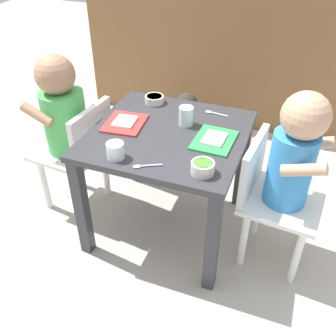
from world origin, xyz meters
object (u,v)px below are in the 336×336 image
dining_table (168,151)px  water_cup_right (115,151)px  food_tray_left (125,123)px  seated_child_right (289,163)px  spoon_by_left_tray (214,113)px  dog (178,122)px  water_cup_left (186,117)px  cereal_bowl_right_side (154,99)px  spoon_by_right_tray (144,166)px  food_tray_right (214,140)px  seated_child_left (66,117)px  veggie_bowl_far (203,167)px

dining_table → water_cup_right: size_ratio=9.40×
dining_table → food_tray_left: bearing=179.8°
seated_child_right → spoon_by_left_tray: seated_child_right is taller
dining_table → dog: bearing=105.1°
food_tray_left → water_cup_right: (0.07, -0.22, 0.02)m
water_cup_left → water_cup_right: 0.34m
dog → water_cup_left: 0.63m
dining_table → dog: 0.64m
cereal_bowl_right_side → spoon_by_right_tray: size_ratio=0.87×
food_tray_right → cereal_bowl_right_side: 0.39m
water_cup_left → cereal_bowl_right_side: size_ratio=0.91×
seated_child_right → cereal_bowl_right_side: seated_child_right is taller
seated_child_left → dog: seated_child_left is taller
water_cup_right → spoon_by_right_tray: 0.12m
veggie_bowl_far → dining_table: bearing=134.1°
dog → veggie_bowl_far: 0.91m
seated_child_left → cereal_bowl_right_side: 0.38m
seated_child_left → veggie_bowl_far: 0.68m
seated_child_right → cereal_bowl_right_side: (-0.59, 0.23, 0.03)m
dining_table → food_tray_left: size_ratio=3.09×
veggie_bowl_far → spoon_by_left_tray: veggie_bowl_far is taller
seated_child_right → food_tray_right: (-0.27, 0.02, 0.02)m
food_tray_left → water_cup_left: size_ratio=2.53×
spoon_by_left_tray → seated_child_right: bearing=-34.3°
cereal_bowl_right_side → seated_child_left: bearing=-146.1°
dining_table → water_cup_right: (-0.11, -0.22, 0.11)m
dining_table → seated_child_right: bearing=-2.3°
dining_table → veggie_bowl_far: (0.19, -0.20, 0.11)m
spoon_by_right_tray → veggie_bowl_far: bearing=10.4°
seated_child_left → water_cup_right: seated_child_left is taller
dog → water_cup_right: water_cup_right is taller
seated_child_left → food_tray_right: size_ratio=3.87×
dining_table → food_tray_right: 0.20m
water_cup_left → water_cup_right: bearing=-116.8°
cereal_bowl_right_side → spoon_by_left_tray: 0.27m
seated_child_right → spoon_by_right_tray: 0.50m
food_tray_left → veggie_bowl_far: bearing=-28.3°
water_cup_left → seated_child_right: bearing=-13.7°
seated_child_right → food_tray_left: bearing=178.3°
dining_table → water_cup_left: size_ratio=7.83×
seated_child_right → water_cup_left: bearing=166.3°
food_tray_left → spoon_by_left_tray: food_tray_left is taller
veggie_bowl_far → spoon_by_right_tray: veggie_bowl_far is taller
spoon_by_left_tray → dog: bearing=126.9°
food_tray_left → food_tray_right: bearing=0.0°
dining_table → food_tray_left: (-0.18, 0.00, 0.09)m
dog → food_tray_right: food_tray_right is taller
dog → cereal_bowl_right_side: (0.01, -0.37, 0.31)m
water_cup_left → cereal_bowl_right_side: water_cup_left is taller
spoon_by_left_tray → spoon_by_right_tray: size_ratio=1.06×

